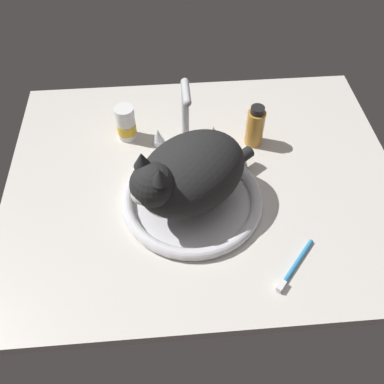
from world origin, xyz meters
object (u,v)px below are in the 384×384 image
object	(u,v)px
faucet	(186,121)
cat	(187,175)
sink_basin	(192,199)
toothbrush	(295,266)
amber_bottle	(255,127)
pill_bottle	(126,124)

from	to	relation	value
faucet	cat	size ratio (longest dim) A/B	0.62
cat	sink_basin	bearing A→B (deg)	36.77
cat	toothbrush	size ratio (longest dim) A/B	2.71
sink_basin	toothbrush	xyz separation A→B (cm)	(21.14, -20.36, -0.68)
cat	amber_bottle	world-z (taller)	cat
cat	toothbrush	xyz separation A→B (cm)	(22.46, -19.37, -10.74)
cat	pill_bottle	distance (cm)	30.98
sink_basin	pill_bottle	xyz separation A→B (cm)	(-16.36, 25.30, 3.51)
sink_basin	faucet	bearing A→B (deg)	90.00
cat	pill_bottle	xyz separation A→B (cm)	(-15.03, 26.29, -6.55)
pill_bottle	toothbrush	xyz separation A→B (cm)	(37.50, -45.66, -4.19)
cat	amber_bottle	size ratio (longest dim) A/B	2.77
faucet	amber_bottle	xyz separation A→B (cm)	(18.96, -0.71, -2.58)
faucet	amber_bottle	world-z (taller)	faucet
cat	toothbrush	distance (cm)	31.55
amber_bottle	toothbrush	bearing A→B (deg)	-86.92
pill_bottle	amber_bottle	bearing A→B (deg)	-8.25
cat	faucet	bearing A→B (deg)	86.53
faucet	amber_bottle	bearing A→B (deg)	-2.14
amber_bottle	pill_bottle	distance (cm)	35.70
cat	pill_bottle	world-z (taller)	cat
amber_bottle	pill_bottle	bearing A→B (deg)	171.75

